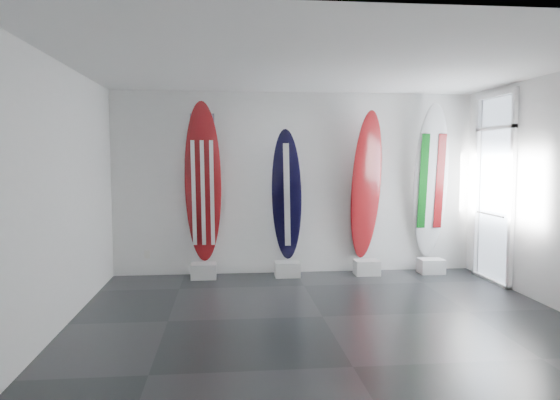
{
  "coord_description": "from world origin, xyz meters",
  "views": [
    {
      "loc": [
        -1.15,
        -6.13,
        1.93
      ],
      "look_at": [
        -0.38,
        1.4,
        1.31
      ],
      "focal_mm": 33.58,
      "sensor_mm": 36.0,
      "label": 1
    }
  ],
  "objects": [
    {
      "name": "wall_right",
      "position": [
        3.0,
        0.0,
        1.5
      ],
      "size": [
        0.0,
        5.0,
        5.0
      ],
      "primitive_type": "plane",
      "rotation": [
        1.57,
        0.0,
        -1.57
      ],
      "color": "silver",
      "rests_on": "ground"
    },
    {
      "name": "wall_back",
      "position": [
        0.0,
        2.5,
        1.5
      ],
      "size": [
        6.0,
        0.0,
        6.0
      ],
      "primitive_type": "plane",
      "rotation": [
        1.57,
        0.0,
        0.0
      ],
      "color": "silver",
      "rests_on": "ground"
    },
    {
      "name": "surfboard_usa",
      "position": [
        -1.52,
        2.28,
        1.52
      ],
      "size": [
        0.61,
        0.37,
        2.58
      ],
      "primitive_type": "ellipsoid",
      "rotation": [
        0.1,
        0.0,
        -0.08
      ],
      "color": "maroon",
      "rests_on": "display_block_usa"
    },
    {
      "name": "display_block_italy",
      "position": [
        2.24,
        2.18,
        0.12
      ],
      "size": [
        0.4,
        0.3,
        0.24
      ],
      "primitive_type": "cube",
      "color": "silver",
      "rests_on": "floor"
    },
    {
      "name": "surfboard_navy",
      "position": [
        -0.18,
        2.28,
        1.31
      ],
      "size": [
        0.57,
        0.5,
        2.15
      ],
      "primitive_type": "ellipsoid",
      "rotation": [
        0.14,
        0.0,
        -0.26
      ],
      "color": "black",
      "rests_on": "display_block_navy"
    },
    {
      "name": "ceiling",
      "position": [
        0.0,
        0.0,
        3.0
      ],
      "size": [
        6.0,
        6.0,
        0.0
      ],
      "primitive_type": "plane",
      "rotation": [
        3.14,
        0.0,
        0.0
      ],
      "color": "white",
      "rests_on": "wall_back"
    },
    {
      "name": "display_block_navy",
      "position": [
        -0.18,
        2.18,
        0.12
      ],
      "size": [
        0.4,
        0.3,
        0.24
      ],
      "primitive_type": "cube",
      "color": "silver",
      "rests_on": "floor"
    },
    {
      "name": "surfboard_italy",
      "position": [
        2.24,
        2.28,
        1.53
      ],
      "size": [
        0.59,
        0.38,
        2.58
      ],
      "primitive_type": "ellipsoid",
      "rotation": [
        0.11,
        0.0,
        -0.03
      ],
      "color": "white",
      "rests_on": "display_block_italy"
    },
    {
      "name": "wall_outlet",
      "position": [
        -2.45,
        2.48,
        0.35
      ],
      "size": [
        0.09,
        0.02,
        0.13
      ],
      "primitive_type": "cube",
      "color": "silver",
      "rests_on": "wall_back"
    },
    {
      "name": "wall_left",
      "position": [
        -3.0,
        0.0,
        1.5
      ],
      "size": [
        0.0,
        5.0,
        5.0
      ],
      "primitive_type": "plane",
      "rotation": [
        1.57,
        0.0,
        1.57
      ],
      "color": "silver",
      "rests_on": "ground"
    },
    {
      "name": "display_block_usa",
      "position": [
        -1.52,
        2.18,
        0.12
      ],
      "size": [
        0.4,
        0.3,
        0.24
      ],
      "primitive_type": "cube",
      "color": "silver",
      "rests_on": "floor"
    },
    {
      "name": "wall_front",
      "position": [
        0.0,
        -2.5,
        1.5
      ],
      "size": [
        6.0,
        0.0,
        6.0
      ],
      "primitive_type": "plane",
      "rotation": [
        -1.57,
        0.0,
        0.0
      ],
      "color": "silver",
      "rests_on": "ground"
    },
    {
      "name": "display_block_swiss",
      "position": [
        1.14,
        2.18,
        0.12
      ],
      "size": [
        0.4,
        0.3,
        0.24
      ],
      "primitive_type": "cube",
      "color": "silver",
      "rests_on": "floor"
    },
    {
      "name": "surfboard_swiss",
      "position": [
        1.14,
        2.28,
        1.46
      ],
      "size": [
        0.64,
        0.51,
        2.46
      ],
      "primitive_type": "ellipsoid",
      "rotation": [
        0.12,
        0.0,
        0.29
      ],
      "color": "maroon",
      "rests_on": "display_block_swiss"
    },
    {
      "name": "floor",
      "position": [
        0.0,
        0.0,
        0.0
      ],
      "size": [
        6.0,
        6.0,
        0.0
      ],
      "primitive_type": "plane",
      "color": "black",
      "rests_on": "ground"
    },
    {
      "name": "glass_door",
      "position": [
        2.97,
        1.55,
        1.43
      ],
      "size": [
        0.12,
        1.16,
        2.85
      ],
      "primitive_type": null,
      "color": "white",
      "rests_on": "floor"
    }
  ]
}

